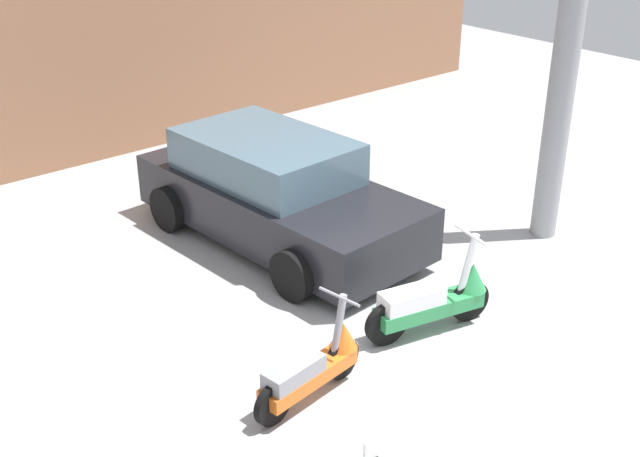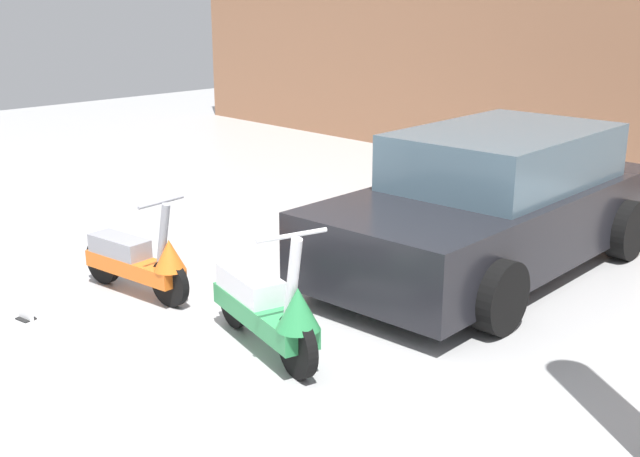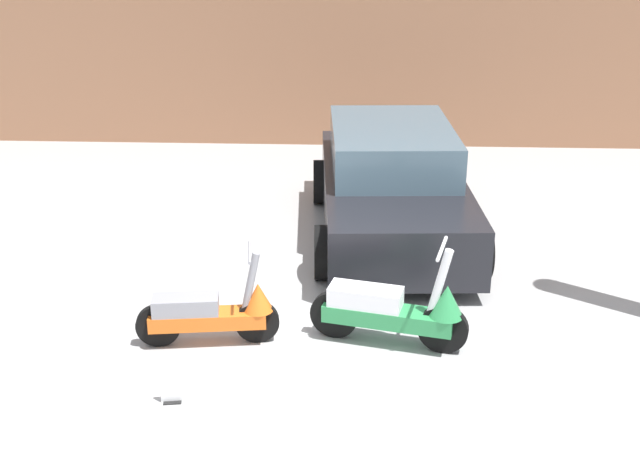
# 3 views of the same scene
# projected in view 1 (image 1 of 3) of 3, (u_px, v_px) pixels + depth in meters

# --- Properties ---
(ground_plane) EXTENTS (28.00, 28.00, 0.00)m
(ground_plane) POSITION_uv_depth(u_px,v_px,m) (425.00, 380.00, 8.35)
(ground_plane) COLOR #B2B2B2
(wall_back) EXTENTS (19.60, 0.12, 3.46)m
(wall_back) POSITION_uv_depth(u_px,v_px,m) (69.00, 65.00, 13.16)
(wall_back) COLOR #9E6B4C
(wall_back) RESTS_ON ground_plane
(scooter_front_left) EXTENTS (1.45, 0.53, 1.01)m
(scooter_front_left) POSITION_uv_depth(u_px,v_px,m) (313.00, 366.00, 7.95)
(scooter_front_left) COLOR black
(scooter_front_left) RESTS_ON ground_plane
(scooter_front_right) EXTENTS (1.60, 0.71, 1.13)m
(scooter_front_right) POSITION_uv_depth(u_px,v_px,m) (435.00, 299.00, 9.03)
(scooter_front_right) COLOR black
(scooter_front_right) RESTS_ON ground_plane
(car_rear_left) EXTENTS (2.28, 4.41, 1.46)m
(car_rear_left) POSITION_uv_depth(u_px,v_px,m) (276.00, 192.00, 11.02)
(car_rear_left) COLOR black
(car_rear_left) RESTS_ON ground_plane
(placard_near_left_scooter) EXTENTS (0.20, 0.14, 0.26)m
(placard_near_left_scooter) POSITION_uv_depth(u_px,v_px,m) (371.00, 451.00, 7.21)
(placard_near_left_scooter) COLOR black
(placard_near_left_scooter) RESTS_ON ground_plane
(support_column_side) EXTENTS (0.36, 0.36, 3.46)m
(support_column_side) POSITION_uv_depth(u_px,v_px,m) (558.00, 117.00, 10.70)
(support_column_side) COLOR #99999E
(support_column_side) RESTS_ON ground_plane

